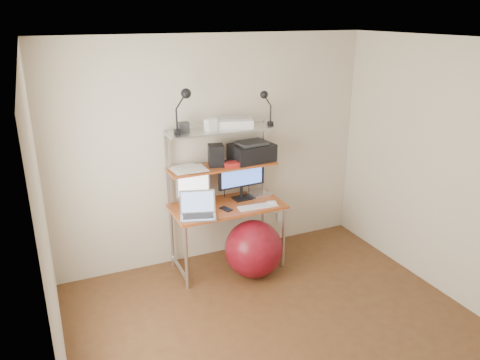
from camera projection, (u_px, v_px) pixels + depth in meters
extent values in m
plane|color=brown|center=(292.00, 343.00, 4.04)|extent=(3.60, 3.60, 0.00)
plane|color=white|center=(306.00, 43.00, 3.20)|extent=(3.60, 3.60, 0.00)
plane|color=beige|center=(214.00, 151.00, 5.17)|extent=(3.60, 0.00, 3.60)
plane|color=beige|center=(50.00, 257.00, 2.93)|extent=(0.00, 3.60, 3.60)
plane|color=beige|center=(467.00, 179.00, 4.31)|extent=(0.00, 3.60, 3.60)
cube|color=#A65020|center=(227.00, 206.00, 5.03)|extent=(1.20, 0.60, 0.03)
cylinder|color=silver|center=(186.00, 258.00, 4.72)|extent=(0.04, 0.04, 0.71)
cylinder|color=silver|center=(172.00, 237.00, 5.17)|extent=(0.04, 0.04, 0.71)
cylinder|color=silver|center=(284.00, 238.00, 5.15)|extent=(0.04, 0.04, 0.71)
cylinder|color=silver|center=(262.00, 220.00, 5.60)|extent=(0.04, 0.04, 0.71)
cube|color=silver|center=(167.00, 169.00, 4.90)|extent=(0.03, 0.04, 0.84)
cube|color=silver|center=(264.00, 156.00, 5.33)|extent=(0.03, 0.04, 0.84)
cube|color=#A65020|center=(222.00, 166.00, 5.01)|extent=(1.18, 0.34, 0.02)
cube|color=silver|center=(222.00, 130.00, 4.87)|extent=(1.18, 0.34, 0.02)
cube|color=white|center=(280.00, 217.00, 5.80)|extent=(0.08, 0.01, 0.12)
cube|color=#ABABB0|center=(194.00, 205.00, 5.02)|extent=(0.17, 0.13, 0.01)
cylinder|color=#ABABB0|center=(194.00, 199.00, 5.02)|extent=(0.03, 0.03, 0.09)
cube|color=#ABABB0|center=(193.00, 184.00, 4.96)|extent=(0.36, 0.04, 0.27)
plane|color=white|center=(194.00, 184.00, 4.95)|extent=(0.33, 0.01, 0.33)
cube|color=black|center=(242.00, 198.00, 5.20)|extent=(0.21, 0.17, 0.01)
cylinder|color=black|center=(242.00, 192.00, 5.19)|extent=(0.03, 0.03, 0.12)
cube|color=black|center=(242.00, 172.00, 5.11)|extent=(0.55, 0.07, 0.33)
plane|color=#436BE3|center=(242.00, 173.00, 5.10)|extent=(0.50, 0.03, 0.50)
cube|color=silver|center=(198.00, 216.00, 4.73)|extent=(0.42, 0.35, 0.02)
cube|color=#2E2E30|center=(198.00, 216.00, 4.72)|extent=(0.34, 0.23, 0.00)
cube|color=silver|center=(197.00, 200.00, 4.80)|extent=(0.37, 0.17, 0.24)
plane|color=#799ACB|center=(197.00, 200.00, 4.80)|extent=(0.34, 0.18, 0.32)
cube|color=white|center=(258.00, 206.00, 4.98)|extent=(0.43, 0.15, 0.01)
cube|color=white|center=(272.00, 203.00, 5.06)|extent=(0.10, 0.07, 0.02)
cube|color=silver|center=(259.00, 194.00, 5.28)|extent=(0.24, 0.24, 0.04)
cube|color=black|center=(226.00, 209.00, 4.91)|extent=(0.12, 0.16, 0.01)
cube|color=black|center=(252.00, 153.00, 5.12)|extent=(0.49, 0.36, 0.19)
cube|color=#2E2E30|center=(252.00, 143.00, 5.09)|extent=(0.34, 0.26, 0.03)
cube|color=black|center=(216.00, 155.00, 4.95)|extent=(0.19, 0.19, 0.23)
cube|color=#B2201C|center=(232.00, 164.00, 4.96)|extent=(0.19, 0.13, 0.05)
cube|color=white|center=(234.00, 123.00, 4.92)|extent=(0.44, 0.35, 0.09)
cube|color=#ABABB0|center=(234.00, 118.00, 4.91)|extent=(0.37, 0.28, 0.01)
cube|color=white|center=(211.00, 125.00, 4.75)|extent=(0.12, 0.11, 0.12)
cube|color=#2E2E30|center=(184.00, 127.00, 4.72)|extent=(0.11, 0.11, 0.10)
cube|color=black|center=(177.00, 132.00, 4.62)|extent=(0.06, 0.07, 0.06)
cylinder|color=black|center=(177.00, 119.00, 4.57)|extent=(0.02, 0.02, 0.20)
sphere|color=black|center=(186.00, 93.00, 4.52)|extent=(0.10, 0.10, 0.10)
cube|color=black|center=(270.00, 124.00, 4.99)|extent=(0.05, 0.06, 0.05)
cylinder|color=black|center=(271.00, 114.00, 4.95)|extent=(0.02, 0.02, 0.17)
sphere|color=black|center=(264.00, 95.00, 4.84)|extent=(0.08, 0.08, 0.08)
sphere|color=maroon|center=(254.00, 249.00, 5.00)|extent=(0.62, 0.62, 0.62)
cube|color=white|center=(182.00, 170.00, 4.85)|extent=(0.23, 0.30, 0.00)
cube|color=white|center=(185.00, 169.00, 4.88)|extent=(0.22, 0.29, 0.00)
cube|color=white|center=(196.00, 168.00, 4.86)|extent=(0.21, 0.28, 0.00)
cube|color=white|center=(191.00, 168.00, 4.86)|extent=(0.27, 0.32, 0.00)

